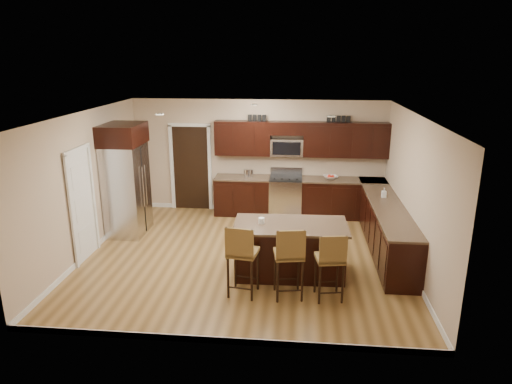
# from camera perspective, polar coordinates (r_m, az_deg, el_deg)

# --- Properties ---
(floor) EXTENTS (6.00, 6.00, 0.00)m
(floor) POSITION_cam_1_polar(r_m,az_deg,el_deg) (8.77, -1.37, -8.08)
(floor) COLOR olive
(floor) RESTS_ON ground
(ceiling) EXTENTS (6.00, 6.00, 0.00)m
(ceiling) POSITION_cam_1_polar(r_m,az_deg,el_deg) (8.02, -1.50, 9.71)
(ceiling) COLOR silver
(ceiling) RESTS_ON wall_back
(wall_back) EXTENTS (6.00, 0.00, 6.00)m
(wall_back) POSITION_cam_1_polar(r_m,az_deg,el_deg) (10.94, 0.29, 4.45)
(wall_back) COLOR #C1A98B
(wall_back) RESTS_ON floor
(wall_left) EXTENTS (0.00, 5.50, 5.50)m
(wall_left) POSITION_cam_1_polar(r_m,az_deg,el_deg) (9.14, -20.46, 0.89)
(wall_left) COLOR #C1A98B
(wall_left) RESTS_ON floor
(wall_right) EXTENTS (0.00, 5.50, 5.50)m
(wall_right) POSITION_cam_1_polar(r_m,az_deg,el_deg) (8.48, 19.12, -0.15)
(wall_right) COLOR #C1A98B
(wall_right) RESTS_ON floor
(base_cabinets) EXTENTS (4.02, 3.96, 0.92)m
(base_cabinets) POSITION_cam_1_polar(r_m,az_deg,el_deg) (9.93, 10.59, -2.48)
(base_cabinets) COLOR black
(base_cabinets) RESTS_ON floor
(upper_cabinets) EXTENTS (4.00, 0.33, 0.80)m
(upper_cabinets) POSITION_cam_1_polar(r_m,az_deg,el_deg) (10.64, 5.85, 6.70)
(upper_cabinets) COLOR black
(upper_cabinets) RESTS_ON wall_back
(range) EXTENTS (0.76, 0.64, 1.11)m
(range) POSITION_cam_1_polar(r_m,az_deg,el_deg) (10.84, 3.72, -0.51)
(range) COLOR silver
(range) RESTS_ON floor
(microwave) EXTENTS (0.76, 0.31, 0.40)m
(microwave) POSITION_cam_1_polar(r_m,az_deg,el_deg) (10.71, 3.86, 5.61)
(microwave) COLOR silver
(microwave) RESTS_ON upper_cabinets
(doorway) EXTENTS (0.85, 0.03, 2.06)m
(doorway) POSITION_cam_1_polar(r_m,az_deg,el_deg) (11.27, -8.12, 2.97)
(doorway) COLOR black
(doorway) RESTS_ON floor
(pantry_door) EXTENTS (0.03, 0.80, 2.04)m
(pantry_door) POSITION_cam_1_polar(r_m,az_deg,el_deg) (8.97, -20.94, -1.67)
(pantry_door) COLOR white
(pantry_door) RESTS_ON floor
(letter_decor) EXTENTS (2.20, 0.03, 0.15)m
(letter_decor) POSITION_cam_1_polar(r_m,az_deg,el_deg) (10.57, 5.14, 9.15)
(letter_decor) COLOR black
(letter_decor) RESTS_ON upper_cabinets
(island) EXTENTS (1.96, 1.07, 0.92)m
(island) POSITION_cam_1_polar(r_m,az_deg,el_deg) (7.98, 4.28, -7.33)
(island) COLOR black
(island) RESTS_ON floor
(stool_left) EXTENTS (0.51, 0.51, 1.19)m
(stool_left) POSITION_cam_1_polar(r_m,az_deg,el_deg) (7.13, -1.79, -7.59)
(stool_left) COLOR brown
(stool_left) RESTS_ON floor
(stool_mid) EXTENTS (0.51, 0.51, 1.19)m
(stool_mid) POSITION_cam_1_polar(r_m,az_deg,el_deg) (7.08, 4.20, -7.82)
(stool_mid) COLOR brown
(stool_mid) RESTS_ON floor
(stool_right) EXTENTS (0.48, 0.48, 1.12)m
(stool_right) POSITION_cam_1_polar(r_m,az_deg,el_deg) (7.12, 9.33, -8.25)
(stool_right) COLOR brown
(stool_right) RESTS_ON floor
(refrigerator) EXTENTS (0.79, 1.02, 2.35)m
(refrigerator) POSITION_cam_1_polar(r_m,az_deg,el_deg) (9.91, -15.94, 1.59)
(refrigerator) COLOR silver
(refrigerator) RESTS_ON floor
(floor_mat) EXTENTS (1.08, 0.86, 0.01)m
(floor_mat) POSITION_cam_1_polar(r_m,az_deg,el_deg) (10.11, 6.07, -4.66)
(floor_mat) COLOR brown
(floor_mat) RESTS_ON floor
(fruit_bowl) EXTENTS (0.39, 0.39, 0.08)m
(fruit_bowl) POSITION_cam_1_polar(r_m,az_deg,el_deg) (10.73, 9.30, 1.82)
(fruit_bowl) COLOR silver
(fruit_bowl) RESTS_ON base_cabinets
(soap_bottle) EXTENTS (0.09, 0.09, 0.20)m
(soap_bottle) POSITION_cam_1_polar(r_m,az_deg,el_deg) (9.55, 15.71, -0.08)
(soap_bottle) COLOR #B2B2B2
(soap_bottle) RESTS_ON base_cabinets
(canister_tall) EXTENTS (0.12, 0.12, 0.18)m
(canister_tall) POSITION_cam_1_polar(r_m,az_deg,el_deg) (10.76, -1.24, 2.38)
(canister_tall) COLOR silver
(canister_tall) RESTS_ON base_cabinets
(canister_short) EXTENTS (0.11, 0.11, 0.18)m
(canister_short) POSITION_cam_1_polar(r_m,az_deg,el_deg) (10.75, -0.64, 2.35)
(canister_short) COLOR silver
(canister_short) RESTS_ON base_cabinets
(island_jar) EXTENTS (0.10, 0.10, 0.10)m
(island_jar) POSITION_cam_1_polar(r_m,az_deg,el_deg) (7.80, 0.69, -3.59)
(island_jar) COLOR white
(island_jar) RESTS_ON island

